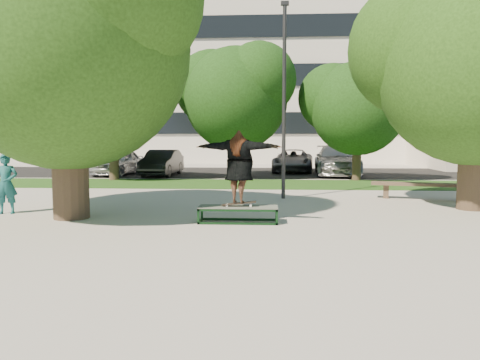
# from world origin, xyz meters

# --- Properties ---
(ground) EXTENTS (120.00, 120.00, 0.00)m
(ground) POSITION_xyz_m (0.00, 0.00, 0.00)
(ground) COLOR #9B978E
(ground) RESTS_ON ground
(grass_strip) EXTENTS (30.00, 4.00, 0.02)m
(grass_strip) POSITION_xyz_m (1.00, 9.50, 0.01)
(grass_strip) COLOR #1F4112
(grass_strip) RESTS_ON ground
(asphalt_strip) EXTENTS (40.00, 8.00, 0.01)m
(asphalt_strip) POSITION_xyz_m (0.00, 16.00, 0.01)
(asphalt_strip) COLOR black
(asphalt_strip) RESTS_ON ground
(tree_left) EXTENTS (6.96, 5.95, 7.12)m
(tree_left) POSITION_xyz_m (-4.29, 1.09, 4.42)
(tree_left) COLOR #38281E
(tree_left) RESTS_ON ground
(tree_right) EXTENTS (6.24, 5.33, 6.51)m
(tree_right) POSITION_xyz_m (5.92, 3.08, 4.09)
(tree_right) COLOR #38281E
(tree_right) RESTS_ON ground
(bg_tree_left) EXTENTS (5.28, 4.51, 5.77)m
(bg_tree_left) POSITION_xyz_m (-6.57, 11.07, 3.73)
(bg_tree_left) COLOR #38281E
(bg_tree_left) RESTS_ON ground
(bg_tree_mid) EXTENTS (5.76, 4.92, 6.24)m
(bg_tree_mid) POSITION_xyz_m (-1.08, 12.08, 4.02)
(bg_tree_mid) COLOR #38281E
(bg_tree_mid) RESTS_ON ground
(bg_tree_right) EXTENTS (5.04, 4.31, 5.43)m
(bg_tree_right) POSITION_xyz_m (4.43, 11.57, 3.49)
(bg_tree_right) COLOR #38281E
(bg_tree_right) RESTS_ON ground
(lamppost) EXTENTS (0.25, 0.15, 6.11)m
(lamppost) POSITION_xyz_m (1.00, 5.00, 3.15)
(lamppost) COLOR #2D2D30
(lamppost) RESTS_ON ground
(office_building) EXTENTS (30.00, 14.12, 16.00)m
(office_building) POSITION_xyz_m (-2.00, 31.98, 8.00)
(office_building) COLOR silver
(office_building) RESTS_ON ground
(grind_box) EXTENTS (1.80, 0.60, 0.38)m
(grind_box) POSITION_xyz_m (-0.16, 0.67, 0.19)
(grind_box) COLOR #103216
(grind_box) RESTS_ON ground
(skater_rig) EXTENTS (2.09, 1.04, 1.72)m
(skater_rig) POSITION_xyz_m (-0.14, 0.67, 1.27)
(skater_rig) COLOR white
(skater_rig) RESTS_ON grind_box
(bystander) EXTENTS (0.62, 0.48, 1.53)m
(bystander) POSITION_xyz_m (-6.13, 1.57, 0.77)
(bystander) COLOR #175258
(bystander) RESTS_ON ground
(bench) EXTENTS (3.43, 1.28, 0.52)m
(bench) POSITION_xyz_m (5.50, 4.93, 0.44)
(bench) COLOR brown
(bench) RESTS_ON ground
(car_silver_a) EXTENTS (2.10, 4.05, 1.32)m
(car_silver_a) POSITION_xyz_m (-7.17, 13.76, 0.66)
(car_silver_a) COLOR silver
(car_silver_a) RESTS_ON asphalt_strip
(car_dark) EXTENTS (1.55, 4.04, 1.31)m
(car_dark) POSITION_xyz_m (-4.87, 13.50, 0.66)
(car_dark) COLOR black
(car_dark) RESTS_ON asphalt_strip
(car_grey) EXTENTS (2.58, 4.77, 1.27)m
(car_grey) POSITION_xyz_m (1.91, 16.50, 0.64)
(car_grey) COLOR #5D5C62
(car_grey) RESTS_ON asphalt_strip
(car_silver_b) EXTENTS (2.46, 5.42, 1.54)m
(car_silver_b) POSITION_xyz_m (4.06, 14.56, 0.77)
(car_silver_b) COLOR #ABABB0
(car_silver_b) RESTS_ON asphalt_strip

